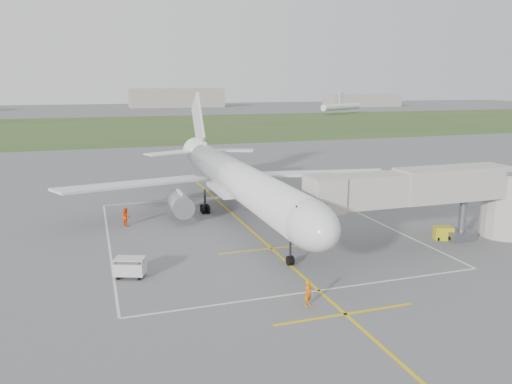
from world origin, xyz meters
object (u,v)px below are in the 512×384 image
object	(u,v)px
jet_bridge	(445,194)
ramp_worker_wing	(126,217)
gpu_unit	(443,233)
baggage_cart	(130,268)
airliner	(238,180)
ramp_worker_nose	(308,293)

from	to	relation	value
jet_bridge	ramp_worker_wing	bearing A→B (deg)	150.92
gpu_unit	baggage_cart	distance (m)	29.38
airliner	ramp_worker_wing	size ratio (longest dim) A/B	23.94
gpu_unit	ramp_worker_nose	xyz separation A→B (m)	(-18.42, -9.40, 0.27)
ramp_worker_nose	gpu_unit	bearing A→B (deg)	-0.21
baggage_cart	ramp_worker_wing	bearing A→B (deg)	108.14
ramp_worker_wing	airliner	bearing A→B (deg)	-121.97
baggage_cart	ramp_worker_nose	bearing A→B (deg)	-18.30
airliner	jet_bridge	distance (m)	21.22
airliner	ramp_worker_wing	xyz separation A→B (m)	(-12.00, 1.17, -3.42)
ramp_worker_wing	gpu_unit	bearing A→B (deg)	-143.45
jet_bridge	gpu_unit	distance (m)	4.29
gpu_unit	ramp_worker_nose	bearing A→B (deg)	-131.92
ramp_worker_wing	ramp_worker_nose	bearing A→B (deg)	176.60
ramp_worker_nose	ramp_worker_wing	bearing A→B (deg)	85.75
airliner	ramp_worker_wing	bearing A→B (deg)	174.45
gpu_unit	ramp_worker_wing	distance (m)	32.13
ramp_worker_wing	baggage_cart	bearing A→B (deg)	150.67
airliner	baggage_cart	world-z (taller)	airliner
gpu_unit	baggage_cart	size ratio (longest dim) A/B	0.76
gpu_unit	ramp_worker_nose	distance (m)	20.68
airliner	jet_bridge	world-z (taller)	airliner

